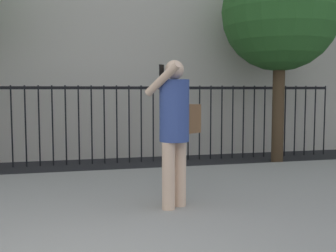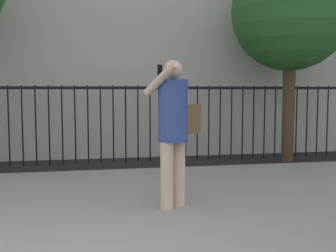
% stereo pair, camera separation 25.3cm
% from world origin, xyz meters
% --- Properties ---
extents(sidewalk, '(28.00, 4.40, 0.15)m').
position_xyz_m(sidewalk, '(0.00, 2.20, 0.07)').
color(sidewalk, gray).
rests_on(sidewalk, ground).
extents(iron_fence, '(12.03, 0.04, 1.60)m').
position_xyz_m(iron_fence, '(0.00, 5.90, 1.02)').
color(iron_fence, black).
rests_on(iron_fence, ground).
extents(pedestrian_on_phone, '(0.72, 0.63, 1.70)m').
position_xyz_m(pedestrian_on_phone, '(1.34, 1.93, 1.14)').
color(pedestrian_on_phone, beige).
rests_on(pedestrian_on_phone, sidewalk).
extents(street_tree_mid, '(2.40, 2.40, 4.29)m').
position_xyz_m(street_tree_mid, '(4.43, 5.22, 3.07)').
color(street_tree_mid, '#4C3823').
rests_on(street_tree_mid, ground).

